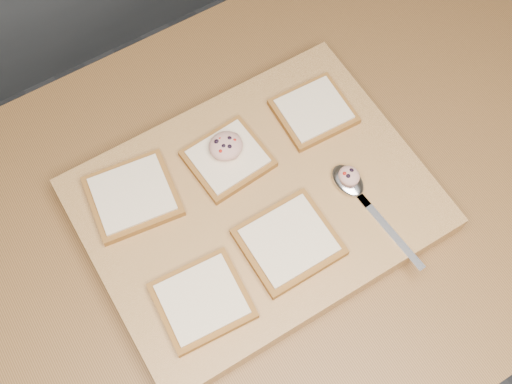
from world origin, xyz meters
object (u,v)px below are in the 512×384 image
tuna_salad_dollop (226,146)px  cutting_board (256,205)px  bread_far_center (228,159)px  spoon (354,188)px

tuna_salad_dollop → cutting_board: bearing=-90.6°
bread_far_center → tuna_salad_dollop: tuna_salad_dollop is taller
cutting_board → tuna_salad_dollop: 0.10m
tuna_salad_dollop → spoon: size_ratio=0.26×
cutting_board → spoon: spoon is taller
bread_far_center → tuna_salad_dollop: 0.02m
cutting_board → tuna_salad_dollop: tuna_salad_dollop is taller
cutting_board → spoon: 0.15m
cutting_board → bread_far_center: (-0.00, 0.08, 0.03)m
cutting_board → tuna_salad_dollop: size_ratio=9.61×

